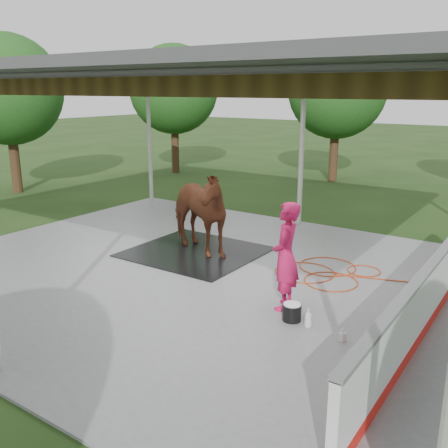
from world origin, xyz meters
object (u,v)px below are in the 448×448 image
Objects in this scene: dasher_board at (429,297)px; wash_bucket at (292,312)px; handler at (286,256)px; horse at (195,210)px.

wash_bucket is (-1.93, -1.00, -0.39)m from dasher_board.
dasher_board reaches higher than wash_bucket.
horse is at bearing -131.39° from handler.
dasher_board is 24.83× the size of wash_bucket.
horse is at bearing 151.10° from wash_bucket.
handler reaches higher than dasher_board.
dasher_board is at bearing 89.82° from handler.
wash_bucket is (0.35, -0.39, -0.81)m from handler.
horse is 4.16m from wash_bucket.
dasher_board is 3.35× the size of horse.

